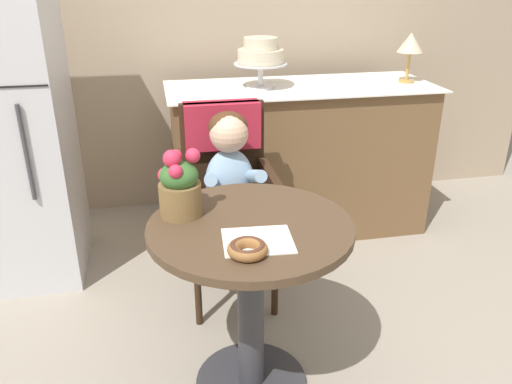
% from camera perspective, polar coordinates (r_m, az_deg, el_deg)
% --- Properties ---
extents(ground_plane, '(8.00, 8.00, 0.00)m').
position_cam_1_polar(ground_plane, '(2.20, -0.54, -20.38)').
color(ground_plane, gray).
extents(cafe_table, '(0.72, 0.72, 0.72)m').
position_cam_1_polar(cafe_table, '(1.89, -0.60, -9.23)').
color(cafe_table, '#4C3826').
rests_on(cafe_table, ground).
extents(wicker_chair, '(0.42, 0.45, 0.95)m').
position_cam_1_polar(wicker_chair, '(2.44, -3.36, 2.22)').
color(wicker_chair, '#332114').
rests_on(wicker_chair, ground).
extents(seated_child, '(0.27, 0.32, 0.73)m').
position_cam_1_polar(seated_child, '(2.29, -2.82, 1.71)').
color(seated_child, '#8CADCC').
rests_on(seated_child, ground).
extents(paper_napkin, '(0.24, 0.21, 0.00)m').
position_cam_1_polar(paper_napkin, '(1.67, 0.23, -5.42)').
color(paper_napkin, white).
rests_on(paper_napkin, cafe_table).
extents(donut_front, '(0.13, 0.13, 0.04)m').
position_cam_1_polar(donut_front, '(1.59, -0.94, -6.25)').
color(donut_front, '#936033').
rests_on(donut_front, cafe_table).
extents(flower_vase, '(0.15, 0.15, 0.25)m').
position_cam_1_polar(flower_vase, '(1.82, -8.46, 0.76)').
color(flower_vase, brown).
rests_on(flower_vase, cafe_table).
extents(display_counter, '(1.56, 0.62, 0.90)m').
position_cam_1_polar(display_counter, '(3.17, 4.77, 3.73)').
color(display_counter, brown).
rests_on(display_counter, ground).
extents(tiered_cake_stand, '(0.30, 0.30, 0.28)m').
position_cam_1_polar(tiered_cake_stand, '(2.95, 0.52, 14.94)').
color(tiered_cake_stand, silver).
rests_on(tiered_cake_stand, display_counter).
extents(table_lamp, '(0.15, 0.15, 0.28)m').
position_cam_1_polar(table_lamp, '(3.22, 16.73, 15.35)').
color(table_lamp, '#B28C47').
rests_on(table_lamp, display_counter).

